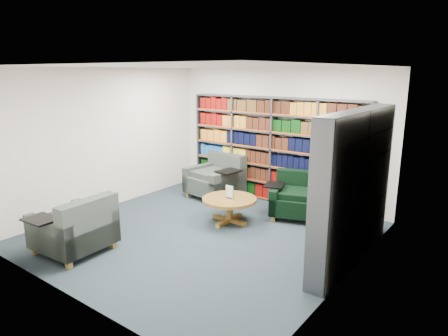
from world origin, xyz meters
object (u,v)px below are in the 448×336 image
Objects in this scene: chair_teal_left at (218,179)px; chair_green_right at (297,199)px; coffee_table at (229,203)px; chair_teal_front at (77,230)px.

chair_teal_left is 1.05× the size of chair_green_right.
chair_teal_left is at bearing 135.08° from coffee_table.
chair_green_right is 1.00× the size of chair_teal_front.
chair_green_right is 1.38m from coffee_table.
coffee_table is at bearing -126.95° from chair_green_right.
chair_teal_left reaches higher than coffee_table.
chair_teal_left is 3.58m from chair_teal_front.
chair_teal_left is 2.00m from chair_green_right.
chair_teal_left reaches higher than chair_green_right.
coffee_table is (-0.83, -1.10, 0.04)m from chair_green_right.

